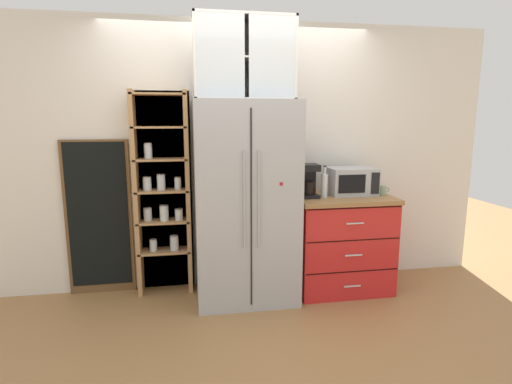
{
  "coord_description": "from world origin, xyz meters",
  "views": [
    {
      "loc": [
        -0.51,
        -3.5,
        1.64
      ],
      "look_at": [
        0.1,
        0.01,
        0.99
      ],
      "focal_mm": 27.99,
      "sensor_mm": 36.0,
      "label": 1
    }
  ],
  "objects_px": {
    "bottle_green": "(343,185)",
    "bottle_clear": "(324,183)",
    "mug_charcoal": "(341,190)",
    "chalkboard_menu": "(99,218)",
    "refrigerator": "(245,202)",
    "microwave": "(351,181)",
    "mug_sage": "(382,190)",
    "coffee_maker": "(308,180)"
  },
  "relations": [
    {
      "from": "coffee_maker",
      "to": "bottle_clear",
      "type": "height_order",
      "value": "coffee_maker"
    },
    {
      "from": "mug_sage",
      "to": "mug_charcoal",
      "type": "relative_size",
      "value": 1.11
    },
    {
      "from": "microwave",
      "to": "bottle_green",
      "type": "distance_m",
      "value": 0.13
    },
    {
      "from": "bottle_clear",
      "to": "chalkboard_menu",
      "type": "xyz_separation_m",
      "value": [
        -2.07,
        0.35,
        -0.32
      ]
    },
    {
      "from": "mug_charcoal",
      "to": "bottle_green",
      "type": "height_order",
      "value": "bottle_green"
    },
    {
      "from": "microwave",
      "to": "bottle_green",
      "type": "xyz_separation_m",
      "value": [
        -0.11,
        -0.07,
        -0.03
      ]
    },
    {
      "from": "chalkboard_menu",
      "to": "microwave",
      "type": "bearing_deg",
      "value": -5.82
    },
    {
      "from": "microwave",
      "to": "bottle_clear",
      "type": "height_order",
      "value": "bottle_clear"
    },
    {
      "from": "mug_sage",
      "to": "refrigerator",
      "type": "bearing_deg",
      "value": -179.81
    },
    {
      "from": "bottle_clear",
      "to": "chalkboard_menu",
      "type": "distance_m",
      "value": 2.13
    },
    {
      "from": "microwave",
      "to": "bottle_green",
      "type": "bearing_deg",
      "value": -145.15
    },
    {
      "from": "bottle_green",
      "to": "chalkboard_menu",
      "type": "distance_m",
      "value": 2.31
    },
    {
      "from": "mug_charcoal",
      "to": "mug_sage",
      "type": "bearing_deg",
      "value": -8.01
    },
    {
      "from": "mug_charcoal",
      "to": "chalkboard_menu",
      "type": "xyz_separation_m",
      "value": [
        -2.28,
        0.26,
        -0.23
      ]
    },
    {
      "from": "refrigerator",
      "to": "coffee_maker",
      "type": "xyz_separation_m",
      "value": [
        0.6,
        0.04,
        0.18
      ]
    },
    {
      "from": "bottle_clear",
      "to": "chalkboard_menu",
      "type": "height_order",
      "value": "chalkboard_menu"
    },
    {
      "from": "microwave",
      "to": "bottle_clear",
      "type": "bearing_deg",
      "value": -161.06
    },
    {
      "from": "microwave",
      "to": "coffee_maker",
      "type": "bearing_deg",
      "value": -174.64
    },
    {
      "from": "bottle_clear",
      "to": "mug_charcoal",
      "type": "bearing_deg",
      "value": 23.37
    },
    {
      "from": "coffee_maker",
      "to": "chalkboard_menu",
      "type": "xyz_separation_m",
      "value": [
        -1.93,
        0.28,
        -0.34
      ]
    },
    {
      "from": "bottle_green",
      "to": "mug_charcoal",
      "type": "bearing_deg",
      "value": 87.87
    },
    {
      "from": "refrigerator",
      "to": "bottle_clear",
      "type": "relative_size",
      "value": 6.05
    },
    {
      "from": "mug_charcoal",
      "to": "bottle_clear",
      "type": "distance_m",
      "value": 0.24
    },
    {
      "from": "mug_charcoal",
      "to": "bottle_green",
      "type": "bearing_deg",
      "value": -92.13
    },
    {
      "from": "bottle_green",
      "to": "refrigerator",
      "type": "bearing_deg",
      "value": -179.78
    },
    {
      "from": "bottle_clear",
      "to": "bottle_green",
      "type": "bearing_deg",
      "value": 8.72
    },
    {
      "from": "refrigerator",
      "to": "bottle_green",
      "type": "distance_m",
      "value": 0.95
    },
    {
      "from": "coffee_maker",
      "to": "chalkboard_menu",
      "type": "distance_m",
      "value": 1.98
    },
    {
      "from": "refrigerator",
      "to": "bottle_green",
      "type": "relative_size",
      "value": 7.43
    },
    {
      "from": "mug_charcoal",
      "to": "chalkboard_menu",
      "type": "distance_m",
      "value": 2.3
    },
    {
      "from": "chalkboard_menu",
      "to": "bottle_clear",
      "type": "bearing_deg",
      "value": -9.53
    },
    {
      "from": "bottle_green",
      "to": "chalkboard_menu",
      "type": "bearing_deg",
      "value": 172.05
    },
    {
      "from": "refrigerator",
      "to": "mug_sage",
      "type": "height_order",
      "value": "refrigerator"
    },
    {
      "from": "bottle_clear",
      "to": "coffee_maker",
      "type": "bearing_deg",
      "value": 155.86
    },
    {
      "from": "refrigerator",
      "to": "bottle_clear",
      "type": "height_order",
      "value": "refrigerator"
    },
    {
      "from": "bottle_clear",
      "to": "microwave",
      "type": "bearing_deg",
      "value": 18.94
    },
    {
      "from": "refrigerator",
      "to": "bottle_clear",
      "type": "xyz_separation_m",
      "value": [
        0.74,
        -0.03,
        0.16
      ]
    },
    {
      "from": "microwave",
      "to": "mug_charcoal",
      "type": "height_order",
      "value": "microwave"
    },
    {
      "from": "bottle_green",
      "to": "bottle_clear",
      "type": "bearing_deg",
      "value": -171.28
    },
    {
      "from": "microwave",
      "to": "mug_charcoal",
      "type": "xyz_separation_m",
      "value": [
        -0.11,
        -0.02,
        -0.08
      ]
    },
    {
      "from": "mug_sage",
      "to": "mug_charcoal",
      "type": "distance_m",
      "value": 0.4
    },
    {
      "from": "chalkboard_menu",
      "to": "mug_sage",
      "type": "bearing_deg",
      "value": -6.76
    }
  ]
}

